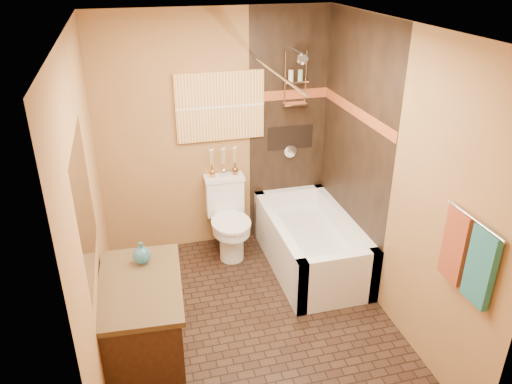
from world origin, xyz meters
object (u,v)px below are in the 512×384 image
object	(u,v)px
sunset_painting	(220,107)
bathtub	(310,246)
toilet	(229,218)
vanity	(144,330)

from	to	relation	value
sunset_painting	bathtub	xyz separation A→B (m)	(0.76, -0.73, -1.33)
bathtub	toilet	xyz separation A→B (m)	(-0.76, 0.45, 0.20)
sunset_painting	vanity	bearing A→B (deg)	-118.32
bathtub	vanity	size ratio (longest dim) A/B	1.51
sunset_painting	toilet	xyz separation A→B (m)	(-0.00, -0.27, -1.13)
sunset_painting	toilet	size ratio (longest dim) A/B	1.09
toilet	vanity	bearing A→B (deg)	-120.79
bathtub	sunset_painting	bearing A→B (deg)	136.17
sunset_painting	vanity	world-z (taller)	sunset_painting
bathtub	toilet	bearing A→B (deg)	148.96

